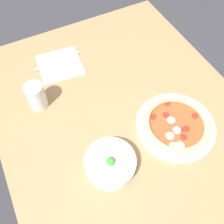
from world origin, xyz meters
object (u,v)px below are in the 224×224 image
object	(u,v)px
pizza	(176,125)
fork	(62,68)
bowl	(110,163)
glass	(36,96)
knife	(60,60)

from	to	relation	value
pizza	fork	distance (m)	0.56
bowl	glass	xyz separation A→B (m)	(0.37, 0.14, 0.02)
bowl	fork	xyz separation A→B (m)	(0.51, -0.01, -0.03)
pizza	bowl	xyz separation A→B (m)	(-0.03, 0.30, 0.02)
fork	knife	bearing A→B (deg)	-101.70
bowl	fork	size ratio (longest dim) A/B	0.97
bowl	glass	distance (m)	0.40
pizza	glass	world-z (taller)	glass
knife	glass	size ratio (longest dim) A/B	1.95
pizza	fork	world-z (taller)	pizza
fork	knife	world-z (taller)	same
bowl	knife	xyz separation A→B (m)	(0.57, -0.02, -0.03)
bowl	glass	world-z (taller)	glass
bowl	fork	world-z (taller)	bowl
knife	pizza	bearing A→B (deg)	113.97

